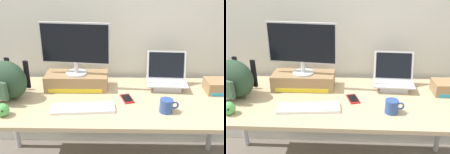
# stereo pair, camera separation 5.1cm
# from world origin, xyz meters

# --- Properties ---
(back_wall) EXTENTS (7.00, 0.10, 2.60)m
(back_wall) POSITION_xyz_m (0.00, 0.51, 1.30)
(back_wall) COLOR silver
(back_wall) RESTS_ON ground
(desk) EXTENTS (2.04, 0.82, 0.75)m
(desk) POSITION_xyz_m (0.00, 0.00, 0.69)
(desk) COLOR tan
(desk) RESTS_ON ground
(toner_box_yellow) EXTENTS (0.51, 0.23, 0.13)m
(toner_box_yellow) POSITION_xyz_m (-0.30, 0.19, 0.81)
(toner_box_yellow) COLOR #9E7A51
(toner_box_yellow) RESTS_ON desk
(desktop_monitor) EXTENTS (0.56, 0.18, 0.42)m
(desktop_monitor) POSITION_xyz_m (-0.30, 0.19, 1.11)
(desktop_monitor) COLOR silver
(desktop_monitor) RESTS_ON toner_box_yellow
(open_laptop) EXTENTS (0.34, 0.26, 0.29)m
(open_laptop) POSITION_xyz_m (0.45, 0.21, 0.81)
(open_laptop) COLOR #ADADB2
(open_laptop) RESTS_ON desk
(external_keyboard) EXTENTS (0.46, 0.18, 0.02)m
(external_keyboard) POSITION_xyz_m (-0.20, -0.17, 0.76)
(external_keyboard) COLOR white
(external_keyboard) RESTS_ON desk
(messenger_backpack) EXTENTS (0.39, 0.32, 0.30)m
(messenger_backpack) POSITION_xyz_m (-0.80, -0.00, 0.90)
(messenger_backpack) COLOR #28422D
(messenger_backpack) RESTS_ON desk
(coffee_mug) EXTENTS (0.13, 0.09, 0.10)m
(coffee_mug) POSITION_xyz_m (0.38, -0.19, 0.80)
(coffee_mug) COLOR #2D4C93
(coffee_mug) RESTS_ON desk
(cell_phone) EXTENTS (0.11, 0.16, 0.01)m
(cell_phone) POSITION_xyz_m (0.12, -0.01, 0.75)
(cell_phone) COLOR red
(cell_phone) RESTS_ON desk
(plush_toy) EXTENTS (0.09, 0.09, 0.09)m
(plush_toy) POSITION_xyz_m (-0.74, -0.27, 0.79)
(plush_toy) COLOR #56B256
(plush_toy) RESTS_ON desk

